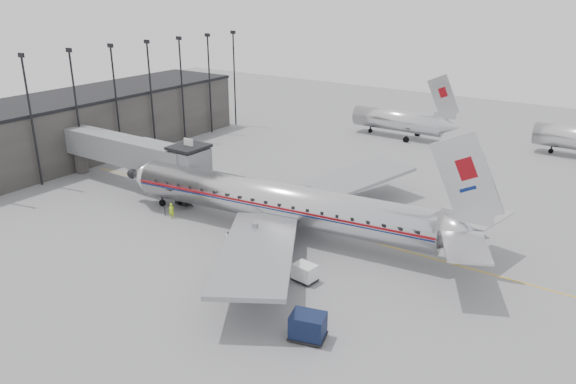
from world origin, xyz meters
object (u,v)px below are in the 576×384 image
Objects in this scene: service_van at (246,245)px; ramp_worker at (172,211)px; baggage_cart_navy at (308,326)px; baggage_cart_white at (305,272)px; airliner at (286,204)px.

ramp_worker is at bearing -167.42° from service_van.
baggage_cart_navy reaches higher than baggage_cart_white.
baggage_cart_white is (6.43, -6.68, -2.25)m from airliner.
service_van is (0.04, -6.08, -1.87)m from airliner.
airliner is at bearing -18.25° from ramp_worker.
service_van is 2.49× the size of baggage_cart_white.
baggage_cart_white is (-4.37, 6.41, -0.22)m from baggage_cart_navy.
baggage_cart_white is at bearing -44.99° from ramp_worker.
baggage_cart_navy is 24.41m from ramp_worker.
airliner is 12.39m from ramp_worker.
service_van is at bearing 131.43° from baggage_cart_navy.
airliner is 24.21× the size of ramp_worker.
baggage_cart_white is at bearing 108.80° from baggage_cart_navy.
baggage_cart_navy is at bearing -8.18° from service_van.
baggage_cart_navy is 1.77× the size of ramp_worker.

